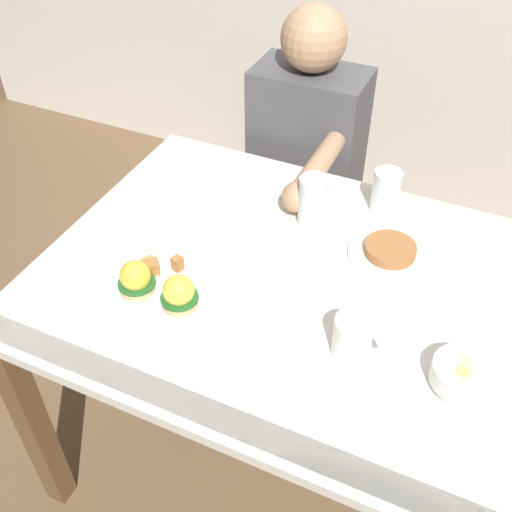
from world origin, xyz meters
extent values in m
plane|color=brown|center=(0.00, 0.00, 0.00)|extent=(6.00, 6.00, 0.00)
cube|color=white|center=(0.00, 0.00, 0.73)|extent=(1.20, 0.90, 0.03)
cube|color=#3F7F51|center=(0.00, -0.40, 0.74)|extent=(1.20, 0.06, 0.00)
cube|color=#3F7F51|center=(0.00, 0.40, 0.74)|extent=(1.20, 0.06, 0.00)
cube|color=brown|center=(-0.55, -0.40, 0.36)|extent=(0.06, 0.06, 0.71)
cube|color=brown|center=(-0.55, 0.40, 0.36)|extent=(0.06, 0.06, 0.71)
cylinder|color=white|center=(-0.25, -0.18, 0.75)|extent=(0.27, 0.27, 0.01)
cylinder|color=tan|center=(-0.31, -0.19, 0.76)|extent=(0.08, 0.08, 0.02)
cylinder|color=#236028|center=(-0.31, -0.19, 0.78)|extent=(0.08, 0.08, 0.01)
sphere|color=yellow|center=(-0.31, -0.19, 0.80)|extent=(0.07, 0.07, 0.07)
cylinder|color=tan|center=(-0.20, -0.19, 0.76)|extent=(0.08, 0.08, 0.02)
cylinder|color=#236028|center=(-0.20, -0.19, 0.78)|extent=(0.08, 0.08, 0.01)
sphere|color=yellow|center=(-0.20, -0.19, 0.80)|extent=(0.07, 0.07, 0.07)
cube|color=#AD7038|center=(-0.31, -0.12, 0.77)|extent=(0.03, 0.03, 0.03)
cube|color=#AD7038|center=(-0.31, -0.13, 0.77)|extent=(0.04, 0.04, 0.03)
cube|color=tan|center=(-0.32, -0.11, 0.77)|extent=(0.04, 0.04, 0.03)
cube|color=#AD7038|center=(-0.26, -0.09, 0.77)|extent=(0.03, 0.03, 0.04)
cylinder|color=white|center=(0.40, -0.14, 0.74)|extent=(0.10, 0.10, 0.01)
cylinder|color=white|center=(0.40, -0.14, 0.77)|extent=(0.12, 0.12, 0.04)
cube|color=#B7E093|center=(0.40, -0.15, 0.78)|extent=(0.03, 0.03, 0.03)
cube|color=#F4DB66|center=(0.40, -0.15, 0.79)|extent=(0.03, 0.03, 0.02)
cube|color=#F4A85B|center=(0.40, -0.11, 0.78)|extent=(0.03, 0.03, 0.02)
cube|color=#B7E093|center=(0.40, -0.12, 0.79)|extent=(0.03, 0.03, 0.02)
cylinder|color=white|center=(0.18, -0.15, 0.79)|extent=(0.08, 0.08, 0.09)
cylinder|color=black|center=(0.18, -0.15, 0.83)|extent=(0.07, 0.07, 0.01)
torus|color=white|center=(0.22, -0.15, 0.79)|extent=(0.06, 0.02, 0.06)
cube|color=silver|center=(-0.22, 0.26, 0.74)|extent=(0.11, 0.06, 0.00)
cube|color=silver|center=(-0.15, 0.29, 0.74)|extent=(0.04, 0.04, 0.00)
cylinder|color=silver|center=(0.11, 0.35, 0.80)|extent=(0.07, 0.07, 0.12)
cylinder|color=silver|center=(0.11, 0.35, 0.78)|extent=(0.06, 0.06, 0.08)
cylinder|color=silver|center=(-0.04, 0.22, 0.81)|extent=(0.07, 0.07, 0.14)
cylinder|color=silver|center=(-0.04, 0.22, 0.77)|extent=(0.07, 0.07, 0.07)
cylinder|color=white|center=(0.17, 0.17, 0.75)|extent=(0.20, 0.20, 0.01)
cylinder|color=#A36638|center=(0.17, 0.17, 0.76)|extent=(0.12, 0.12, 0.02)
cylinder|color=#33333D|center=(-0.30, 0.53, 0.23)|extent=(0.11, 0.11, 0.45)
cylinder|color=#33333D|center=(-0.12, 0.53, 0.23)|extent=(0.11, 0.11, 0.45)
cube|color=#4C4C51|center=(-0.21, 0.63, 0.70)|extent=(0.34, 0.20, 0.50)
sphere|color=tan|center=(-0.21, 0.63, 1.04)|extent=(0.19, 0.19, 0.19)
cylinder|color=tan|center=(-0.09, 0.38, 0.80)|extent=(0.06, 0.30, 0.06)
sphere|color=tan|center=(-0.09, 0.23, 0.80)|extent=(0.08, 0.08, 0.08)
camera|label=1|loc=(0.34, -0.96, 1.73)|focal=42.87mm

